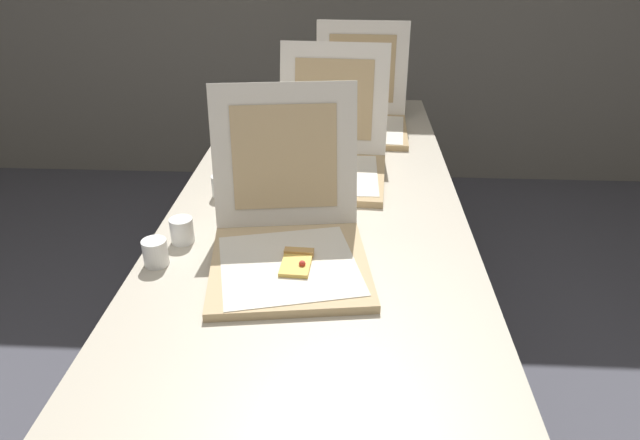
# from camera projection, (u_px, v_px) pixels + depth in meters

# --- Properties ---
(table) EXTENTS (0.88, 2.38, 0.74)m
(table) POSITION_uv_depth(u_px,v_px,m) (317.00, 223.00, 1.70)
(table) COLOR #BCB29E
(table) RESTS_ON ground
(pizza_box_front) EXTENTS (0.44, 0.51, 0.40)m
(pizza_box_front) POSITION_uv_depth(u_px,v_px,m) (289.00, 240.00, 1.41)
(pizza_box_front) COLOR tan
(pizza_box_front) RESTS_ON table
(pizza_box_middle) EXTENTS (0.42, 0.50, 0.40)m
(pizza_box_middle) POSITION_uv_depth(u_px,v_px,m) (328.00, 158.00, 1.90)
(pizza_box_middle) COLOR tan
(pizza_box_middle) RESTS_ON table
(pizza_box_back) EXTENTS (0.40, 0.44, 0.41)m
(pizza_box_back) POSITION_uv_depth(u_px,v_px,m) (360.00, 116.00, 2.30)
(pizza_box_back) COLOR tan
(pizza_box_back) RESTS_ON table
(cup_white_near_left) EXTENTS (0.06, 0.06, 0.07)m
(cup_white_near_left) POSITION_uv_depth(u_px,v_px,m) (155.00, 252.00, 1.40)
(cup_white_near_left) COLOR white
(cup_white_near_left) RESTS_ON table
(cup_white_far) EXTENTS (0.06, 0.06, 0.07)m
(cup_white_far) POSITION_uv_depth(u_px,v_px,m) (256.00, 149.00, 2.03)
(cup_white_far) COLOR white
(cup_white_far) RESTS_ON table
(cup_white_near_center) EXTENTS (0.06, 0.06, 0.07)m
(cup_white_near_center) POSITION_uv_depth(u_px,v_px,m) (182.00, 230.00, 1.50)
(cup_white_near_center) COLOR white
(cup_white_near_center) RESTS_ON table
(cup_white_mid) EXTENTS (0.06, 0.06, 0.07)m
(cup_white_mid) POSITION_uv_depth(u_px,v_px,m) (222.00, 186.00, 1.75)
(cup_white_mid) COLOR white
(cup_white_mid) RESTS_ON table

